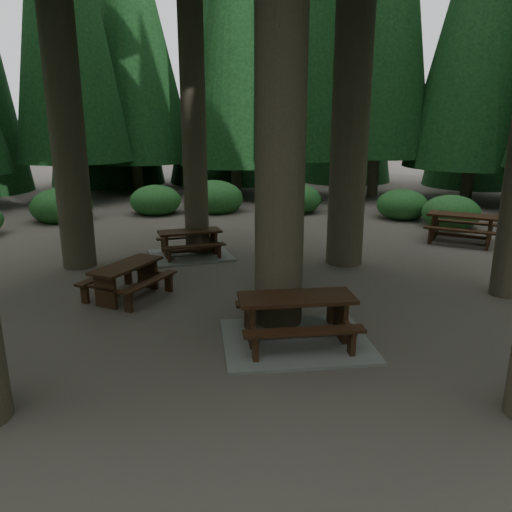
# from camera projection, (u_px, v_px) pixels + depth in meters

# --- Properties ---
(ground) EXTENTS (80.00, 80.00, 0.00)m
(ground) POSITION_uv_depth(u_px,v_px,m) (233.00, 326.00, 8.84)
(ground) COLOR #4B443D
(ground) RESTS_ON ground
(picnic_table_a) EXTENTS (2.69, 2.36, 0.81)m
(picnic_table_a) POSITION_uv_depth(u_px,v_px,m) (296.00, 327.00, 8.13)
(picnic_table_a) COLOR gray
(picnic_table_a) RESTS_ON ground
(picnic_table_b) EXTENTS (1.83, 2.00, 0.70)m
(picnic_table_b) POSITION_uv_depth(u_px,v_px,m) (127.00, 275.00, 10.14)
(picnic_table_b) COLOR #321A0F
(picnic_table_b) RESTS_ON ground
(picnic_table_c) EXTENTS (2.56, 2.36, 0.70)m
(picnic_table_c) POSITION_uv_depth(u_px,v_px,m) (190.00, 248.00, 13.23)
(picnic_table_c) COLOR gray
(picnic_table_c) RESTS_ON ground
(picnic_table_d) EXTENTS (2.38, 2.20, 0.83)m
(picnic_table_d) POSITION_uv_depth(u_px,v_px,m) (462.00, 224.00, 14.68)
(picnic_table_d) COLOR #321A0F
(picnic_table_d) RESTS_ON ground
(shrub_ring) EXTENTS (23.86, 24.64, 1.49)m
(shrub_ring) POSITION_uv_depth(u_px,v_px,m) (274.00, 291.00, 9.41)
(shrub_ring) COLOR #1F5A2B
(shrub_ring) RESTS_ON ground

